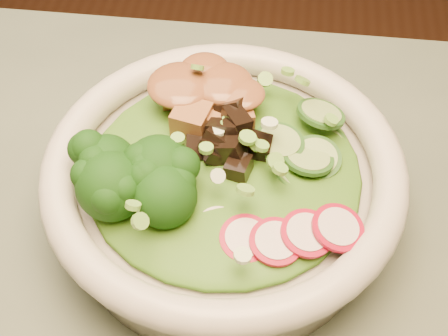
# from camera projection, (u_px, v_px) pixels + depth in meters

# --- Properties ---
(salad_bowl) EXTENTS (0.26, 0.26, 0.07)m
(salad_bowl) POSITION_uv_depth(u_px,v_px,m) (224.00, 185.00, 0.47)
(salad_bowl) COLOR beige
(salad_bowl) RESTS_ON dining_table
(lettuce_bed) EXTENTS (0.20, 0.20, 0.02)m
(lettuce_bed) POSITION_uv_depth(u_px,v_px,m) (224.00, 167.00, 0.45)
(lettuce_bed) COLOR #265E13
(lettuce_bed) RESTS_ON salad_bowl
(broccoli_florets) EXTENTS (0.10, 0.09, 0.04)m
(broccoli_florets) POSITION_uv_depth(u_px,v_px,m) (140.00, 178.00, 0.42)
(broccoli_florets) COLOR black
(broccoli_florets) RESTS_ON salad_bowl
(radish_slices) EXTENTS (0.11, 0.07, 0.02)m
(radish_slices) POSITION_uv_depth(u_px,v_px,m) (262.00, 234.00, 0.41)
(radish_slices) COLOR maroon
(radish_slices) RESTS_ON salad_bowl
(cucumber_slices) EXTENTS (0.09, 0.09, 0.04)m
(cucumber_slices) POSITION_uv_depth(u_px,v_px,m) (307.00, 136.00, 0.45)
(cucumber_slices) COLOR #96BA67
(cucumber_slices) RESTS_ON salad_bowl
(mushroom_heap) EXTENTS (0.09, 0.09, 0.04)m
(mushroom_heap) POSITION_uv_depth(u_px,v_px,m) (218.00, 143.00, 0.45)
(mushroom_heap) COLOR black
(mushroom_heap) RESTS_ON salad_bowl
(tofu_cubes) EXTENTS (0.10, 0.08, 0.04)m
(tofu_cubes) POSITION_uv_depth(u_px,v_px,m) (199.00, 99.00, 0.48)
(tofu_cubes) COLOR brown
(tofu_cubes) RESTS_ON salad_bowl
(peanut_sauce) EXTENTS (0.07, 0.05, 0.02)m
(peanut_sauce) POSITION_uv_depth(u_px,v_px,m) (198.00, 86.00, 0.47)
(peanut_sauce) COLOR brown
(peanut_sauce) RESTS_ON tofu_cubes
(scallion_garnish) EXTENTS (0.19, 0.19, 0.02)m
(scallion_garnish) POSITION_uv_depth(u_px,v_px,m) (224.00, 146.00, 0.43)
(scallion_garnish) COLOR #69A93B
(scallion_garnish) RESTS_ON salad_bowl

